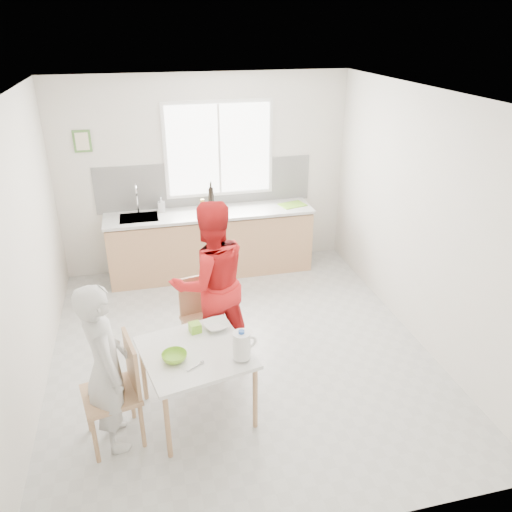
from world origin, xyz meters
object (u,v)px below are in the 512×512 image
at_px(person_white, 106,368).
at_px(wine_bottle_a, 211,198).
at_px(person_red, 211,283).
at_px(milk_jug, 242,345).
at_px(bowl_white, 217,325).
at_px(wine_bottle_b, 211,199).
at_px(bowl_green, 174,357).
at_px(chair_left, 119,387).
at_px(dining_table, 196,357).
at_px(chair_far, 202,315).

relative_size(person_white, wine_bottle_a, 4.75).
xyz_separation_m(person_red, milk_jug, (0.10, -1.06, -0.05)).
xyz_separation_m(bowl_white, wine_bottle_a, (0.37, 2.58, 0.37)).
distance_m(milk_jug, wine_bottle_b, 3.10).
xyz_separation_m(person_white, person_red, (1.01, 1.02, 0.12)).
height_order(person_white, wine_bottle_b, person_white).
height_order(person_white, bowl_green, person_white).
bearing_deg(chair_left, person_white, -90.00).
distance_m(dining_table, wine_bottle_a, 2.99).
bearing_deg(chair_left, bowl_green, 84.01).
relative_size(milk_jug, wine_bottle_b, 0.89).
xyz_separation_m(chair_left, person_red, (0.94, 1.00, 0.34)).
height_order(bowl_green, wine_bottle_b, wine_bottle_b).
bearing_deg(person_white, wine_bottle_b, -35.94).
height_order(milk_jug, wine_bottle_b, wine_bottle_b).
bearing_deg(wine_bottle_a, milk_jug, -94.33).
bearing_deg(dining_table, bowl_white, 52.01).
height_order(wine_bottle_a, wine_bottle_b, wine_bottle_a).
distance_m(bowl_white, milk_jug, 0.54).
bearing_deg(chair_left, wine_bottle_b, 145.13).
bearing_deg(chair_left, wine_bottle_a, 145.05).
bearing_deg(wine_bottle_a, person_white, -113.81).
bearing_deg(person_white, chair_far, -53.42).
relative_size(bowl_green, wine_bottle_a, 0.67).
bearing_deg(milk_jug, person_white, 165.37).
bearing_deg(wine_bottle_a, bowl_green, -104.93).
distance_m(chair_left, wine_bottle_a, 3.34).
distance_m(chair_far, wine_bottle_a, 2.15).
xyz_separation_m(milk_jug, wine_bottle_b, (0.22, 3.08, 0.24)).
distance_m(chair_far, person_red, 0.40).
relative_size(person_red, bowl_white, 7.40).
relative_size(chair_far, wine_bottle_a, 2.81).
bearing_deg(bowl_green, person_red, 63.90).
relative_size(chair_far, bowl_white, 3.80).
distance_m(person_white, wine_bottle_a, 3.35).
height_order(chair_left, wine_bottle_b, wine_bottle_b).
bearing_deg(wine_bottle_b, chair_left, -112.66).
xyz_separation_m(person_red, bowl_green, (-0.46, -0.95, -0.16)).
relative_size(bowl_white, milk_jug, 0.89).
xyz_separation_m(person_white, bowl_green, (0.55, 0.07, -0.04)).
relative_size(person_white, bowl_green, 7.05).
bearing_deg(bowl_green, chair_far, 69.84).
xyz_separation_m(chair_far, bowl_green, (-0.35, -0.96, 0.22)).
bearing_deg(person_red, wine_bottle_b, -111.22).
distance_m(dining_table, bowl_green, 0.23).
xyz_separation_m(person_red, wine_bottle_b, (0.32, 2.02, 0.19)).
xyz_separation_m(dining_table, wine_bottle_a, (0.61, 2.89, 0.47)).
bearing_deg(bowl_green, chair_left, -173.78).
xyz_separation_m(milk_jug, wine_bottle_a, (0.23, 3.10, 0.25)).
bearing_deg(person_red, milk_jug, 83.01).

